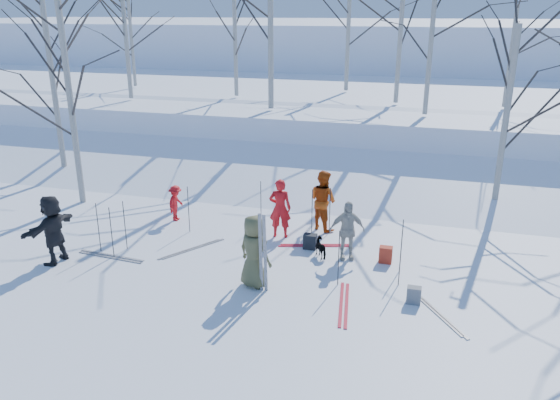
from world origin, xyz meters
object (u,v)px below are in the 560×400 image
(skier_red_north, at_px, (280,208))
(skier_red_seated, at_px, (176,203))
(skier_cream_east, at_px, (347,230))
(dog, at_px, (322,248))
(skier_grey_west, at_px, (53,229))
(backpack_red, at_px, (386,255))
(backpack_grey, at_px, (414,295))
(skier_redor_behind, at_px, (323,200))
(skier_olive_center, at_px, (254,251))
(backpack_dark, at_px, (310,241))

(skier_red_north, distance_m, skier_red_seated, 3.36)
(skier_cream_east, bearing_deg, dog, 167.79)
(skier_red_seated, bearing_deg, skier_red_north, -94.52)
(skier_grey_west, xyz_separation_m, backpack_red, (7.92, 2.20, -0.66))
(skier_red_north, bearing_deg, skier_red_seated, -14.60)
(backpack_red, relative_size, backpack_grey, 1.11)
(skier_redor_behind, relative_size, dog, 2.96)
(skier_redor_behind, bearing_deg, skier_grey_west, 66.88)
(skier_redor_behind, height_order, skier_cream_east, skier_redor_behind)
(skier_red_north, relative_size, backpack_grey, 4.39)
(skier_olive_center, bearing_deg, skier_red_seated, -19.77)
(skier_grey_west, xyz_separation_m, backpack_grey, (8.70, 0.34, -0.68))
(skier_red_seated, height_order, skier_cream_east, skier_cream_east)
(skier_grey_west, bearing_deg, backpack_red, 112.24)
(backpack_grey, bearing_deg, skier_red_north, 144.00)
(skier_red_north, bearing_deg, backpack_red, 155.11)
(skier_red_seated, xyz_separation_m, backpack_red, (6.31, -1.23, -0.33))
(skier_redor_behind, height_order, skier_red_seated, skier_redor_behind)
(skier_olive_center, relative_size, dog, 2.90)
(skier_grey_west, distance_m, dog, 6.70)
(skier_red_seated, bearing_deg, skier_olive_center, -131.10)
(skier_grey_west, bearing_deg, skier_red_seated, 161.50)
(backpack_grey, bearing_deg, skier_grey_west, -177.77)
(skier_red_north, height_order, dog, skier_red_north)
(backpack_dark, bearing_deg, skier_redor_behind, 88.77)
(skier_grey_west, height_order, backpack_grey, skier_grey_west)
(skier_cream_east, height_order, backpack_dark, skier_cream_east)
(backpack_grey, relative_size, backpack_dark, 0.95)
(skier_olive_center, relative_size, backpack_red, 4.06)
(skier_red_seated, relative_size, skier_cream_east, 0.71)
(skier_cream_east, bearing_deg, skier_grey_west, 178.88)
(skier_redor_behind, xyz_separation_m, backpack_dark, (-0.03, -1.45, -0.67))
(skier_olive_center, height_order, backpack_grey, skier_olive_center)
(skier_red_seated, relative_size, dog, 1.84)
(skier_cream_east, xyz_separation_m, dog, (-0.61, -0.07, -0.52))
(skier_red_seated, height_order, backpack_dark, skier_red_seated)
(dog, height_order, backpack_red, dog)
(skier_olive_center, distance_m, skier_red_north, 2.92)
(dog, bearing_deg, skier_red_seated, -54.97)
(backpack_dark, bearing_deg, backpack_red, -8.71)
(skier_cream_east, xyz_separation_m, backpack_dark, (-1.01, 0.34, -0.56))
(skier_cream_east, bearing_deg, backpack_dark, 143.06)
(skier_red_seated, bearing_deg, skier_grey_west, 156.29)
(skier_grey_west, relative_size, backpack_red, 4.17)
(skier_olive_center, xyz_separation_m, skier_cream_east, (1.78, 2.00, -0.09))
(skier_olive_center, relative_size, skier_cream_east, 1.12)
(skier_red_seated, bearing_deg, skier_redor_behind, -81.55)
(skier_olive_center, xyz_separation_m, skier_red_north, (-0.22, 2.91, -0.02))
(skier_olive_center, relative_size, backpack_dark, 4.27)
(backpack_red, height_order, backpack_dark, backpack_red)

